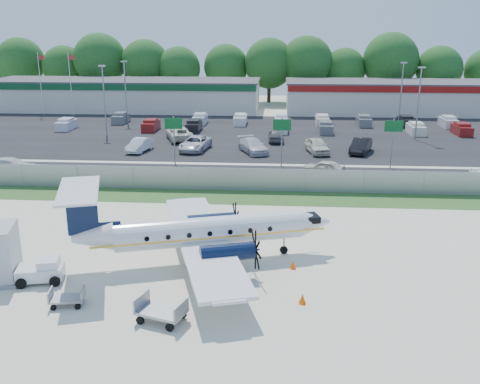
# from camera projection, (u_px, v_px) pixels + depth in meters

# --- Properties ---
(ground) EXTENTS (170.00, 170.00, 0.00)m
(ground) POSITION_uv_depth(u_px,v_px,m) (233.00, 256.00, 33.04)
(ground) COLOR beige
(ground) RESTS_ON ground
(grass_verge) EXTENTS (170.00, 4.00, 0.02)m
(grass_verge) POSITION_uv_depth(u_px,v_px,m) (245.00, 197.00, 44.50)
(grass_verge) COLOR #2D561E
(grass_verge) RESTS_ON ground
(access_road) EXTENTS (170.00, 8.00, 0.02)m
(access_road) POSITION_uv_depth(u_px,v_px,m) (250.00, 176.00, 51.18)
(access_road) COLOR black
(access_road) RESTS_ON ground
(parking_lot) EXTENTS (170.00, 32.00, 0.02)m
(parking_lot) POSITION_uv_depth(u_px,v_px,m) (258.00, 135.00, 71.22)
(parking_lot) COLOR black
(parking_lot) RESTS_ON ground
(perimeter_fence) EXTENTS (120.00, 0.06, 1.99)m
(perimeter_fence) POSITION_uv_depth(u_px,v_px,m) (247.00, 180.00, 46.12)
(perimeter_fence) COLOR gray
(perimeter_fence) RESTS_ON ground
(building_west) EXTENTS (46.40, 12.40, 5.24)m
(building_west) POSITION_uv_depth(u_px,v_px,m) (126.00, 94.00, 93.10)
(building_west) COLOR silver
(building_west) RESTS_ON ground
(building_east) EXTENTS (44.40, 12.40, 5.24)m
(building_east) POSITION_uv_depth(u_px,v_px,m) (418.00, 97.00, 89.64)
(building_east) COLOR silver
(building_east) RESTS_ON ground
(sign_left) EXTENTS (1.80, 0.26, 5.00)m
(sign_left) POSITION_uv_depth(u_px,v_px,m) (174.00, 130.00, 54.41)
(sign_left) COLOR gray
(sign_left) RESTS_ON ground
(sign_mid) EXTENTS (1.80, 0.26, 5.00)m
(sign_mid) POSITION_uv_depth(u_px,v_px,m) (282.00, 132.00, 53.65)
(sign_mid) COLOR gray
(sign_mid) RESTS_ON ground
(sign_right) EXTENTS (1.80, 0.26, 5.00)m
(sign_right) POSITION_uv_depth(u_px,v_px,m) (393.00, 133.00, 52.89)
(sign_right) COLOR gray
(sign_right) RESTS_ON ground
(flagpole_west) EXTENTS (1.06, 0.12, 10.00)m
(flagpole_west) POSITION_uv_depth(u_px,v_px,m) (41.00, 80.00, 86.39)
(flagpole_west) COLOR silver
(flagpole_west) RESTS_ON ground
(flagpole_east) EXTENTS (1.06, 0.12, 10.00)m
(flagpole_east) POSITION_uv_depth(u_px,v_px,m) (71.00, 80.00, 86.04)
(flagpole_east) COLOR silver
(flagpole_east) RESTS_ON ground
(light_pole_nw) EXTENTS (0.90, 0.35, 9.09)m
(light_pole_nw) POSITION_uv_depth(u_px,v_px,m) (104.00, 96.00, 69.18)
(light_pole_nw) COLOR gray
(light_pole_nw) RESTS_ON ground
(light_pole_ne) EXTENTS (0.90, 0.35, 9.09)m
(light_pole_ne) POSITION_uv_depth(u_px,v_px,m) (419.00, 98.00, 66.41)
(light_pole_ne) COLOR gray
(light_pole_ne) RESTS_ON ground
(light_pole_sw) EXTENTS (0.90, 0.35, 9.09)m
(light_pole_sw) POSITION_uv_depth(u_px,v_px,m) (125.00, 88.00, 78.72)
(light_pole_sw) COLOR gray
(light_pole_sw) RESTS_ON ground
(light_pole_se) EXTENTS (0.90, 0.35, 9.09)m
(light_pole_se) POSITION_uv_depth(u_px,v_px,m) (401.00, 90.00, 75.96)
(light_pole_se) COLOR gray
(light_pole_se) RESTS_ON ground
(tree_line) EXTENTS (112.00, 6.00, 14.00)m
(tree_line) POSITION_uv_depth(u_px,v_px,m) (265.00, 102.00, 103.68)
(tree_line) COLOR #1A4F17
(tree_line) RESTS_ON ground
(aircraft) EXTENTS (16.27, 15.87, 4.98)m
(aircraft) POSITION_uv_depth(u_px,v_px,m) (204.00, 231.00, 31.71)
(aircraft) COLOR silver
(aircraft) RESTS_ON ground
(pushback_tug) EXTENTS (2.70, 2.21, 1.32)m
(pushback_tug) POSITION_uv_depth(u_px,v_px,m) (42.00, 271.00, 29.52)
(pushback_tug) COLOR silver
(pushback_tug) RESTS_ON ground
(baggage_cart_near) EXTENTS (2.59, 2.02, 1.20)m
(baggage_cart_near) POSITION_uv_depth(u_px,v_px,m) (161.00, 311.00, 25.43)
(baggage_cart_near) COLOR gray
(baggage_cart_near) RESTS_ON ground
(baggage_cart_far) EXTENTS (1.84, 1.28, 0.89)m
(baggage_cart_far) POSITION_uv_depth(u_px,v_px,m) (67.00, 298.00, 26.96)
(baggage_cart_far) COLOR gray
(baggage_cart_far) RESTS_ON ground
(cone_nose) EXTENTS (0.36, 0.36, 0.51)m
(cone_nose) POSITION_uv_depth(u_px,v_px,m) (293.00, 265.00, 31.17)
(cone_nose) COLOR #FA5D07
(cone_nose) RESTS_ON ground
(cone_port_wing) EXTENTS (0.39, 0.39, 0.55)m
(cone_port_wing) POSITION_uv_depth(u_px,v_px,m) (302.00, 299.00, 27.19)
(cone_port_wing) COLOR #FA5D07
(cone_port_wing) RESTS_ON ground
(cone_starboard_wing) EXTENTS (0.40, 0.40, 0.57)m
(cone_starboard_wing) POSITION_uv_depth(u_px,v_px,m) (188.00, 230.00, 36.49)
(cone_starboard_wing) COLOR #FA5D07
(cone_starboard_wing) RESTS_ON ground
(road_car_west) EXTENTS (5.33, 2.27, 1.53)m
(road_car_west) POSITION_uv_depth(u_px,v_px,m) (12.00, 174.00, 51.93)
(road_car_west) COLOR silver
(road_car_west) RESTS_ON ground
(road_car_mid) EXTENTS (4.40, 3.10, 1.39)m
(road_car_mid) POSITION_uv_depth(u_px,v_px,m) (323.00, 174.00, 51.72)
(road_car_mid) COLOR beige
(road_car_mid) RESTS_ON ground
(parked_car_a) EXTENTS (2.41, 4.81, 1.51)m
(parked_car_a) POSITION_uv_depth(u_px,v_px,m) (140.00, 151.00, 61.41)
(parked_car_a) COLOR silver
(parked_car_a) RESTS_ON ground
(parked_car_b) EXTENTS (3.49, 6.17, 1.63)m
(parked_car_b) POSITION_uv_depth(u_px,v_px,m) (195.00, 150.00, 61.97)
(parked_car_b) COLOR silver
(parked_car_b) RESTS_ON ground
(parked_car_c) EXTENTS (4.18, 5.92, 1.59)m
(parked_car_c) POSITION_uv_depth(u_px,v_px,m) (253.00, 153.00, 60.83)
(parked_car_c) COLOR silver
(parked_car_c) RESTS_ON ground
(parked_car_d) EXTENTS (2.99, 5.29, 1.70)m
(parked_car_d) POSITION_uv_depth(u_px,v_px,m) (317.00, 153.00, 60.61)
(parked_car_d) COLOR beige
(parked_car_d) RESTS_ON ground
(parked_car_e) EXTENTS (3.30, 5.41, 1.68)m
(parked_car_e) POSITION_uv_depth(u_px,v_px,m) (360.00, 153.00, 60.71)
(parked_car_e) COLOR black
(parked_car_e) RESTS_ON ground
(parked_car_f) EXTENTS (4.72, 6.74, 1.71)m
(parked_car_f) POSITION_uv_depth(u_px,v_px,m) (180.00, 140.00, 67.66)
(parked_car_f) COLOR beige
(parked_car_f) RESTS_ON ground
(parked_car_g) EXTENTS (2.00, 4.70, 1.58)m
(parked_car_g) POSITION_uv_depth(u_px,v_px,m) (276.00, 142.00, 66.90)
(parked_car_g) COLOR #595B5E
(parked_car_g) RESTS_ON ground
(far_parking_rows) EXTENTS (56.00, 10.00, 1.60)m
(far_parking_rows) POSITION_uv_depth(u_px,v_px,m) (260.00, 128.00, 76.00)
(far_parking_rows) COLOR gray
(far_parking_rows) RESTS_ON ground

